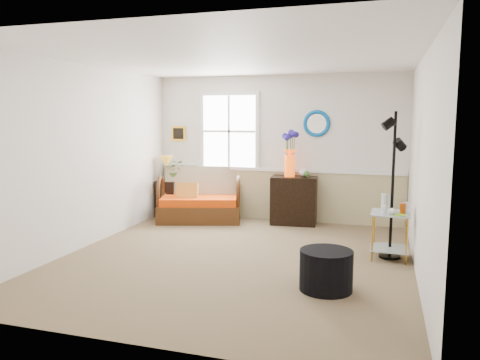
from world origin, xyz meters
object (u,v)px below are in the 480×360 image
(loveseat, at_px, (199,195))
(ottoman, at_px, (326,270))
(lamp_stand, at_px, (167,198))
(cabinet, at_px, (294,200))
(side_table, at_px, (390,236))
(floor_lamp, at_px, (393,186))

(loveseat, relative_size, ottoman, 2.52)
(loveseat, distance_m, lamp_stand, 0.79)
(loveseat, relative_size, cabinet, 1.73)
(cabinet, relative_size, side_table, 1.34)
(side_table, distance_m, ottoman, 1.54)
(side_table, distance_m, floor_lamp, 0.66)
(floor_lamp, bearing_deg, side_table, -116.12)
(floor_lamp, bearing_deg, ottoman, -132.19)
(cabinet, relative_size, ottoman, 1.46)
(loveseat, bearing_deg, side_table, -39.51)
(lamp_stand, xyz_separation_m, floor_lamp, (4.01, -1.55, 0.63))
(lamp_stand, xyz_separation_m, side_table, (4.00, -1.61, -0.02))
(loveseat, bearing_deg, floor_lamp, -38.61)
(floor_lamp, distance_m, ottoman, 1.76)
(loveseat, relative_size, lamp_stand, 2.15)
(ottoman, bearing_deg, lamp_stand, 138.07)
(cabinet, bearing_deg, ottoman, -77.86)
(loveseat, bearing_deg, cabinet, -7.11)
(lamp_stand, height_order, floor_lamp, floor_lamp)
(lamp_stand, bearing_deg, cabinet, 1.30)
(lamp_stand, relative_size, cabinet, 0.81)
(lamp_stand, distance_m, floor_lamp, 4.35)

